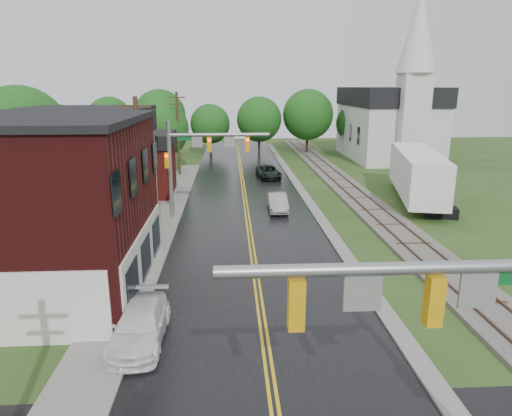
{
  "coord_description": "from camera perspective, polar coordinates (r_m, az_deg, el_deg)",
  "views": [
    {
      "loc": [
        -1.26,
        -5.98,
        9.59
      ],
      "look_at": [
        0.05,
        16.66,
        3.5
      ],
      "focal_mm": 32.0,
      "sensor_mm": 36.0,
      "label": 1
    }
  ],
  "objects": [
    {
      "name": "tree_left_e",
      "position": [
        52.65,
        -11.74,
        9.52
      ],
      "size": [
        6.4,
        6.4,
        8.16
      ],
      "color": "black",
      "rests_on": "ground"
    },
    {
      "name": "utility_pole_b",
      "position": [
        28.94,
        -14.34,
        4.88
      ],
      "size": [
        1.8,
        0.28,
        9.0
      ],
      "color": "#382616",
      "rests_on": "ground"
    },
    {
      "name": "suv_dark",
      "position": [
        48.89,
        1.57,
        4.5
      ],
      "size": [
        2.66,
        4.94,
        1.32
      ],
      "primitive_type": "imported",
      "rotation": [
        0.0,
        0.0,
        0.1
      ],
      "color": "black",
      "rests_on": "ground"
    },
    {
      "name": "traffic_signal_far",
      "position": [
        33.38,
        -7.12,
        6.97
      ],
      "size": [
        7.34,
        0.43,
        7.2
      ],
      "color": "gray",
      "rests_on": "ground"
    },
    {
      "name": "darkred_building",
      "position": [
        42.55,
        -15.15,
        4.51
      ],
      "size": [
        7.0,
        6.0,
        4.4
      ],
      "primitive_type": "cube",
      "color": "#3F0F0C",
      "rests_on": "ground"
    },
    {
      "name": "sidewalk_left",
      "position": [
        32.81,
        -11.82,
        -2.29
      ],
      "size": [
        2.4,
        50.0,
        0.12
      ],
      "primitive_type": "cube",
      "color": "gray",
      "rests_on": "ground"
    },
    {
      "name": "tree_left_b",
      "position": [
        41.54,
        -27.11,
        8.06
      ],
      "size": [
        7.6,
        7.6,
        9.69
      ],
      "color": "black",
      "rests_on": "ground"
    },
    {
      "name": "curb_right",
      "position": [
        42.62,
        5.78,
        1.95
      ],
      "size": [
        0.8,
        70.0,
        0.12
      ],
      "primitive_type": "cube",
      "color": "gray",
      "rests_on": "ground"
    },
    {
      "name": "traffic_signal_near",
      "position": [
        10.37,
        24.95,
        -12.97
      ],
      "size": [
        7.34,
        0.3,
        7.2
      ],
      "color": "gray",
      "rests_on": "ground"
    },
    {
      "name": "utility_pole_c",
      "position": [
        50.53,
        -9.71,
        9.29
      ],
      "size": [
        1.8,
        0.28,
        9.0
      ],
      "color": "#382616",
      "rests_on": "ground"
    },
    {
      "name": "church",
      "position": [
        63.5,
        16.58,
        11.04
      ],
      "size": [
        10.4,
        18.4,
        20.0
      ],
      "color": "silver",
      "rests_on": "ground"
    },
    {
      "name": "main_road",
      "position": [
        37.26,
        -1.25,
        0.11
      ],
      "size": [
        10.0,
        90.0,
        0.02
      ],
      "primitive_type": "cube",
      "color": "black",
      "rests_on": "ground"
    },
    {
      "name": "sedan_silver",
      "position": [
        36.02,
        2.7,
        0.69
      ],
      "size": [
        1.47,
        4.13,
        1.36
      ],
      "primitive_type": "imported",
      "rotation": [
        0.0,
        0.0,
        -0.01
      ],
      "color": "#9D9DA1",
      "rests_on": "ground"
    },
    {
      "name": "tree_left_c",
      "position": [
        47.85,
        -18.73,
        8.16
      ],
      "size": [
        6.0,
        6.0,
        7.65
      ],
      "color": "black",
      "rests_on": "ground"
    },
    {
      "name": "yellow_house",
      "position": [
        34.04,
        -19.9,
        3.31
      ],
      "size": [
        8.0,
        7.0,
        6.4
      ],
      "primitive_type": "cube",
      "color": "tan",
      "rests_on": "ground"
    },
    {
      "name": "pickup_white",
      "position": [
        18.64,
        -14.27,
        -14.04
      ],
      "size": [
        1.94,
        4.69,
        1.36
      ],
      "primitive_type": "imported",
      "rotation": [
        0.0,
        0.0,
        -0.01
      ],
      "color": "white",
      "rests_on": "ground"
    },
    {
      "name": "railroad",
      "position": [
        43.55,
        11.77,
        2.13
      ],
      "size": [
        3.2,
        80.0,
        0.3
      ],
      "color": "#59544C",
      "rests_on": "ground"
    },
    {
      "name": "semi_trailer",
      "position": [
        41.03,
        19.49,
        4.2
      ],
      "size": [
        6.08,
        14.05,
        4.23
      ],
      "color": "black",
      "rests_on": "ground"
    }
  ]
}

